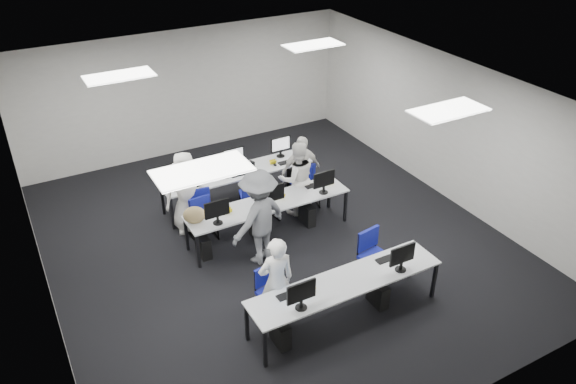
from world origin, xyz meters
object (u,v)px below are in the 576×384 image
chair_0 (273,301)px  chair_4 (308,193)px  student_1 (297,179)px  student_3 (301,170)px  chair_1 (374,266)px  student_2 (186,193)px  chair_7 (300,188)px  chair_3 (264,207)px  chair_6 (252,203)px  student_0 (276,281)px  chair_2 (203,222)px  desk_mid (269,205)px  chair_5 (198,220)px  photographer (259,217)px  desk_front (346,284)px

chair_0 → chair_4: bearing=41.0°
student_1 → student_3: 0.41m
chair_1 → student_2: student_2 is taller
chair_7 → student_1: bearing=-123.0°
chair_3 → chair_6: chair_6 is taller
chair_7 → student_0: size_ratio=0.52×
chair_2 → chair_4: size_ratio=1.10×
chair_7 → student_0: (-2.16, -3.02, 0.52)m
chair_3 → student_0: 2.96m
chair_2 → student_1: bearing=1.0°
chair_3 → student_1: 0.87m
chair_2 → student_2: 0.66m
desk_mid → chair_0: chair_0 is taller
student_3 → chair_0: bearing=-127.5°
chair_6 → chair_7: (1.17, 0.10, -0.04)m
chair_1 → chair_0: bearing=168.3°
chair_6 → student_2: (-1.29, 0.18, 0.53)m
chair_5 → desk_mid: bearing=-37.2°
student_0 → chair_5: bearing=-80.6°
student_2 → chair_3: bearing=3.8°
chair_5 → student_3: student_3 is taller
chair_6 → student_1: (0.86, -0.31, 0.49)m
desk_mid → chair_1: chair_1 is taller
chair_2 → chair_7: bearing=11.8°
chair_2 → desk_mid: bearing=-23.4°
student_0 → chair_4: bearing=-123.0°
chair_3 → student_3: student_3 is taller
chair_1 → photographer: size_ratio=0.53×
desk_front → photographer: (-0.49, 2.00, 0.23)m
desk_mid → chair_1: (0.95, -2.09, -0.38)m
chair_1 → chair_6: 3.01m
chair_2 → student_2: size_ratio=0.56×
chair_0 → chair_3: size_ratio=0.92×
chair_2 → chair_7: 2.31m
chair_0 → chair_6: 2.94m
chair_0 → chair_2: bearing=84.1°
student_2 → student_0: bearing=-64.9°
chair_0 → chair_5: (-0.20, 2.77, 0.01)m
desk_front → chair_6: size_ratio=3.39×
chair_4 → photographer: bearing=-131.3°
chair_1 → chair_4: bearing=74.7°
desk_front → chair_0: bearing=148.4°
chair_5 → photographer: (0.67, -1.36, 0.63)m
chair_3 → student_1: size_ratio=0.60×
chair_4 → student_0: size_ratio=0.54×
student_3 → chair_6: bearing=179.9°
chair_1 → chair_4: (0.29, 2.71, -0.04)m
photographer → chair_0: bearing=52.6°
chair_1 → student_3: 2.91m
desk_front → chair_7: chair_7 is taller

